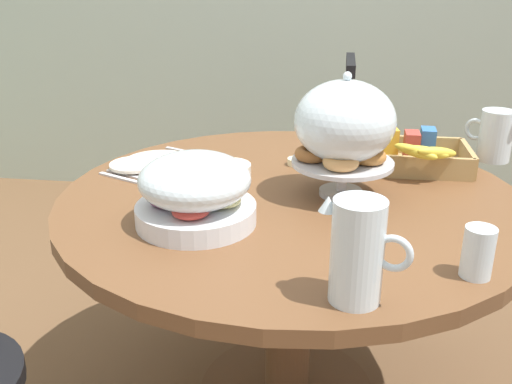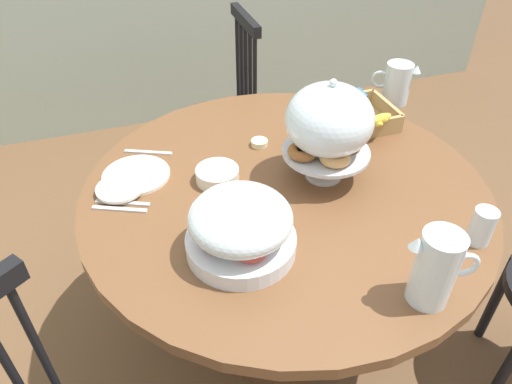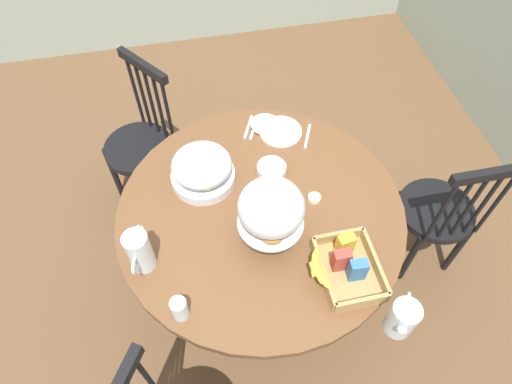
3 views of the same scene
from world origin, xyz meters
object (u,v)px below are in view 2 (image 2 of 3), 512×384
windsor_chair_by_cabinet (221,121)px  dining_table (283,230)px  china_plate_large (136,175)px  drinking_glass (482,227)px  pastry_stand_with_dome (329,124)px  butter_dish (259,143)px  milk_pitcher (397,85)px  cereal_bowl (217,175)px  fruit_platter_covered (241,227)px  orange_juice_pitcher (434,271)px  cereal_basket (352,116)px  china_plate_small (120,188)px

windsor_chair_by_cabinet → dining_table: bearing=-92.1°
china_plate_large → drinking_glass: (0.86, -0.61, 0.05)m
pastry_stand_with_dome → china_plate_large: 0.64m
pastry_stand_with_dome → china_plate_large: bearing=161.6°
butter_dish → windsor_chair_by_cabinet: bearing=87.0°
dining_table → milk_pitcher: 0.79m
milk_pitcher → cereal_bowl: bearing=-160.7°
fruit_platter_covered → butter_dish: fruit_platter_covered is taller
china_plate_large → cereal_bowl: bearing=-23.3°
orange_juice_pitcher → china_plate_large: (-0.61, 0.73, -0.09)m
china_plate_large → cereal_basket: bearing=4.2°
cereal_bowl → drinking_glass: bearing=-39.4°
china_plate_large → butter_dish: size_ratio=3.67×
orange_juice_pitcher → butter_dish: size_ratio=3.45×
dining_table → cereal_basket: bearing=35.5°
orange_juice_pitcher → milk_pitcher: 1.03m
orange_juice_pitcher → butter_dish: orange_juice_pitcher is taller
windsor_chair_by_cabinet → fruit_platter_covered: bearing=-102.2°
pastry_stand_with_dome → china_plate_large: pastry_stand_with_dome is taller
cereal_bowl → pastry_stand_with_dome: bearing=-14.6°
fruit_platter_covered → orange_juice_pitcher: bearing=-38.4°
china_plate_small → pastry_stand_with_dome: bearing=-11.1°
butter_dish → pastry_stand_with_dome: bearing=-60.1°
pastry_stand_with_dome → butter_dish: size_ratio=5.73×
cereal_basket → cereal_bowl: 0.59m
windsor_chair_by_cabinet → orange_juice_pitcher: size_ratio=4.71×
china_plate_large → china_plate_small: size_ratio=1.47×
milk_pitcher → cereal_basket: bearing=-154.8°
fruit_platter_covered → cereal_bowl: 0.33m
pastry_stand_with_dome → milk_pitcher: (0.50, 0.38, -0.12)m
cereal_bowl → fruit_platter_covered: bearing=-93.7°
fruit_platter_covered → cereal_basket: 0.77m
china_plate_large → milk_pitcher: bearing=9.7°
cereal_basket → fruit_platter_covered: bearing=-140.2°
cereal_basket → cereal_bowl: cereal_basket is taller
orange_juice_pitcher → milk_pitcher: (0.47, 0.92, -0.02)m
orange_juice_pitcher → china_plate_small: size_ratio=1.38×
fruit_platter_covered → china_plate_small: fruit_platter_covered is taller
drinking_glass → china_plate_large: bearing=144.6°
dining_table → drinking_glass: drinking_glass is taller
cereal_bowl → drinking_glass: drinking_glass is taller
dining_table → pastry_stand_with_dome: 0.41m
milk_pitcher → cereal_basket: (-0.26, -0.12, -0.03)m
orange_juice_pitcher → cereal_basket: bearing=75.4°
cereal_basket → pastry_stand_with_dome: bearing=-132.4°
fruit_platter_covered → drinking_glass: (0.63, -0.18, -0.03)m
dining_table → windsor_chair_by_cabinet: (0.03, 0.95, -0.09)m
cereal_bowl → butter_dish: bearing=38.1°
dining_table → pastry_stand_with_dome: (0.14, 0.01, 0.39)m
orange_juice_pitcher → butter_dish: (-0.16, 0.78, -0.08)m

